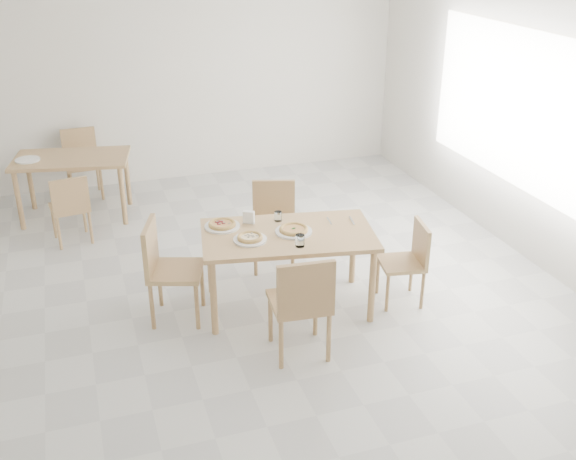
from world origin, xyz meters
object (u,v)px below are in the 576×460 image
object	(u,v)px
plate_mushroom	(250,240)
tumbler_b	(278,216)
chair_south	(302,300)
plate_pepperoni	(222,226)
napkin_holder	(249,218)
second_table	(72,165)
chair_east	(409,257)
plate_margherita	(294,231)
pizza_margherita	(294,229)
chair_back_s	(70,205)
tumbler_a	(300,241)
chair_north	(274,218)
chair_west	(165,264)
plate_empty	(28,160)
chair_back_n	(82,158)
pizza_mushroom	(250,237)
main_table	(288,241)
pizza_pepperoni	(222,224)

from	to	relation	value
plate_mushroom	tumbler_b	bearing A→B (deg)	42.00
chair_south	plate_pepperoni	xyz separation A→B (m)	(-0.38, 1.10, 0.22)
plate_pepperoni	tumbler_b	size ratio (longest dim) A/B	3.49
napkin_holder	second_table	bearing A→B (deg)	150.90
chair_east	plate_margherita	world-z (taller)	chair_east
pizza_margherita	chair_back_s	bearing A→B (deg)	133.10
plate_margherita	tumbler_a	distance (m)	0.28
chair_north	pizza_margherita	world-z (taller)	chair_north
chair_west	tumbler_a	xyz separation A→B (m)	(1.09, -0.44, 0.27)
plate_empty	napkin_holder	bearing A→B (deg)	-51.96
plate_pepperoni	tumbler_a	bearing A→B (deg)	-47.33
plate_pepperoni	tumbler_a	size ratio (longest dim) A/B	3.04
chair_back_n	chair_east	bearing A→B (deg)	-57.43
plate_margherita	plate_pepperoni	world-z (taller)	same
tumbler_b	second_table	distance (m)	3.05
pizza_margherita	pizza_mushroom	distance (m)	0.41
main_table	plate_mushroom	size ratio (longest dim) A/B	5.67
plate_margherita	chair_back_n	size ratio (longest dim) A/B	0.38
chair_south	chair_north	distance (m)	1.68
main_table	tumbler_a	distance (m)	0.31
pizza_margherita	tumbler_b	bearing A→B (deg)	100.89
chair_south	chair_north	bearing A→B (deg)	-94.95
chair_north	chair_east	bearing A→B (deg)	-32.03
chair_east	pizza_mushroom	size ratio (longest dim) A/B	2.75
napkin_holder	chair_back_n	xyz separation A→B (m)	(-1.36, 3.17, -0.31)
main_table	chair_north	xyz separation A→B (m)	(0.13, 0.86, -0.16)
main_table	plate_pepperoni	world-z (taller)	plate_pepperoni
chair_north	plate_margherita	world-z (taller)	chair_north
tumbler_b	chair_back_s	size ratio (longest dim) A/B	0.12
plate_mushroom	chair_back_n	xyz separation A→B (m)	(-1.27, 3.51, -0.26)
chair_back_n	plate_margherita	bearing A→B (deg)	-67.82
chair_west	chair_back_s	bearing A→B (deg)	40.39
chair_south	chair_back_n	world-z (taller)	chair_south
plate_pepperoni	plate_empty	bearing A→B (deg)	124.42
plate_margherita	napkin_holder	world-z (taller)	napkin_holder
chair_back_s	main_table	bearing A→B (deg)	123.89
pizza_mushroom	tumbler_a	bearing A→B (deg)	-32.73
tumbler_a	napkin_holder	size ratio (longest dim) A/B	0.83
chair_south	plate_margherita	bearing A→B (deg)	-99.41
main_table	tumbler_b	xyz separation A→B (m)	(-0.00, 0.28, 0.13)
chair_west	plate_pepperoni	bearing A→B (deg)	-57.05
tumbler_a	plate_empty	xyz separation A→B (m)	(-2.24, 3.07, -0.04)
plate_pepperoni	main_table	bearing A→B (deg)	-29.97
chair_north	pizza_pepperoni	bearing A→B (deg)	-122.46
pizza_mushroom	tumbler_a	size ratio (longest dim) A/B	2.71
chair_east	napkin_holder	world-z (taller)	napkin_holder
napkin_holder	second_table	distance (m)	2.88
plate_mushroom	chair_back_s	size ratio (longest dim) A/B	0.37
chair_north	pizza_margherita	xyz separation A→B (m)	(-0.08, -0.87, 0.27)
tumbler_b	chair_back_n	world-z (taller)	chair_back_n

